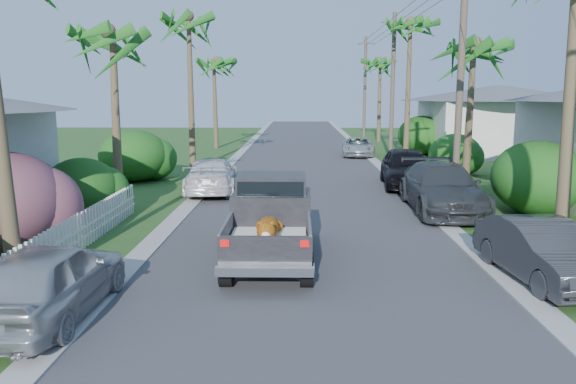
{
  "coord_description": "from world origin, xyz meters",
  "views": [
    {
      "loc": [
        -0.3,
        -7.95,
        4.05
      ],
      "look_at": [
        -0.58,
        7.15,
        1.4
      ],
      "focal_mm": 35.0,
      "sensor_mm": 36.0,
      "label": 1
    }
  ],
  "objects_px": {
    "palm_r_b": "(473,45)",
    "palm_r_c": "(411,23)",
    "utility_pole_b": "(460,78)",
    "utility_pole_d": "(365,87)",
    "parked_car_ln": "(49,281)",
    "palm_r_d": "(380,61)",
    "pickup_truck": "(271,218)",
    "parked_car_rm": "(442,188)",
    "house_right_far": "(497,123)",
    "parked_car_rd": "(358,147)",
    "parked_car_rn": "(542,252)",
    "parked_car_rf": "(406,168)",
    "palm_l_b": "(111,32)",
    "parked_car_lf": "(212,176)",
    "palm_l_d": "(214,60)",
    "utility_pole_c": "(393,85)",
    "palm_l_c": "(189,18)"
  },
  "relations": [
    {
      "from": "parked_car_rd",
      "to": "utility_pole_b",
      "type": "xyz_separation_m",
      "value": [
        2.0,
        -15.81,
        3.99
      ]
    },
    {
      "from": "parked_car_rn",
      "to": "utility_pole_b",
      "type": "height_order",
      "value": "utility_pole_b"
    },
    {
      "from": "palm_r_b",
      "to": "palm_r_c",
      "type": "xyz_separation_m",
      "value": [
        -0.4,
        11.0,
        2.16
      ]
    },
    {
      "from": "palm_l_c",
      "to": "palm_r_b",
      "type": "xyz_separation_m",
      "value": [
        12.6,
        -7.0,
        -1.96
      ]
    },
    {
      "from": "palm_r_c",
      "to": "parked_car_rf",
      "type": "bearing_deg",
      "value": -100.64
    },
    {
      "from": "palm_r_b",
      "to": "parked_car_ln",
      "type": "bearing_deg",
      "value": -130.56
    },
    {
      "from": "parked_car_rm",
      "to": "parked_car_ln",
      "type": "height_order",
      "value": "parked_car_rm"
    },
    {
      "from": "parked_car_rm",
      "to": "parked_car_ln",
      "type": "xyz_separation_m",
      "value": [
        -9.49,
        -9.64,
        -0.11
      ]
    },
    {
      "from": "parked_car_rm",
      "to": "parked_car_rf",
      "type": "relative_size",
      "value": 1.12
    },
    {
      "from": "palm_r_c",
      "to": "parked_car_lf",
      "type": "bearing_deg",
      "value": -131.93
    },
    {
      "from": "pickup_truck",
      "to": "palm_l_c",
      "type": "xyz_separation_m",
      "value": [
        -5.03,
        16.32,
        6.9
      ]
    },
    {
      "from": "palm_r_d",
      "to": "palm_r_c",
      "type": "bearing_deg",
      "value": -91.23
    },
    {
      "from": "palm_l_d",
      "to": "utility_pole_c",
      "type": "height_order",
      "value": "utility_pole_c"
    },
    {
      "from": "parked_car_rm",
      "to": "palm_r_b",
      "type": "relative_size",
      "value": 0.78
    },
    {
      "from": "parked_car_rm",
      "to": "utility_pole_d",
      "type": "bearing_deg",
      "value": 89.0
    },
    {
      "from": "palm_l_d",
      "to": "utility_pole_c",
      "type": "relative_size",
      "value": 0.86
    },
    {
      "from": "parked_car_rm",
      "to": "palm_r_b",
      "type": "bearing_deg",
      "value": 63.21
    },
    {
      "from": "parked_car_rm",
      "to": "utility_pole_c",
      "type": "distance_m",
      "value": 17.13
    },
    {
      "from": "palm_l_b",
      "to": "pickup_truck",
      "type": "bearing_deg",
      "value": -47.33
    },
    {
      "from": "parked_car_lf",
      "to": "palm_r_d",
      "type": "height_order",
      "value": "palm_r_d"
    },
    {
      "from": "utility_pole_c",
      "to": "utility_pole_d",
      "type": "height_order",
      "value": "same"
    },
    {
      "from": "palm_r_d",
      "to": "pickup_truck",
      "type": "bearing_deg",
      "value": -102.28
    },
    {
      "from": "palm_r_c",
      "to": "utility_pole_d",
      "type": "bearing_deg",
      "value": 92.02
    },
    {
      "from": "parked_car_lf",
      "to": "palm_l_d",
      "type": "height_order",
      "value": "palm_l_d"
    },
    {
      "from": "parked_car_rn",
      "to": "parked_car_lf",
      "type": "relative_size",
      "value": 0.82
    },
    {
      "from": "palm_r_b",
      "to": "house_right_far",
      "type": "height_order",
      "value": "palm_r_b"
    },
    {
      "from": "parked_car_rf",
      "to": "palm_l_d",
      "type": "bearing_deg",
      "value": 126.29
    },
    {
      "from": "parked_car_rm",
      "to": "parked_car_rn",
      "type": "bearing_deg",
      "value": -86.95
    },
    {
      "from": "parked_car_rd",
      "to": "palm_r_c",
      "type": "bearing_deg",
      "value": -43.35
    },
    {
      "from": "house_right_far",
      "to": "parked_car_rm",
      "type": "bearing_deg",
      "value": -113.98
    },
    {
      "from": "parked_car_ln",
      "to": "palm_l_b",
      "type": "bearing_deg",
      "value": -77.91
    },
    {
      "from": "parked_car_rn",
      "to": "utility_pole_d",
      "type": "height_order",
      "value": "utility_pole_d"
    },
    {
      "from": "pickup_truck",
      "to": "parked_car_rn",
      "type": "height_order",
      "value": "pickup_truck"
    },
    {
      "from": "pickup_truck",
      "to": "palm_l_c",
      "type": "height_order",
      "value": "palm_l_c"
    },
    {
      "from": "parked_car_rm",
      "to": "palm_r_b",
      "type": "height_order",
      "value": "palm_r_b"
    },
    {
      "from": "utility_pole_b",
      "to": "palm_r_d",
      "type": "bearing_deg",
      "value": 88.09
    },
    {
      "from": "parked_car_rm",
      "to": "house_right_far",
      "type": "bearing_deg",
      "value": 66.66
    },
    {
      "from": "parked_car_rf",
      "to": "pickup_truck",
      "type": "bearing_deg",
      "value": -112.13
    },
    {
      "from": "palm_r_b",
      "to": "palm_r_c",
      "type": "bearing_deg",
      "value": 92.08
    },
    {
      "from": "parked_car_lf",
      "to": "house_right_far",
      "type": "xyz_separation_m",
      "value": [
        16.86,
        15.2,
        1.41
      ]
    },
    {
      "from": "parked_car_ln",
      "to": "utility_pole_b",
      "type": "height_order",
      "value": "utility_pole_b"
    },
    {
      "from": "parked_car_rd",
      "to": "parked_car_ln",
      "type": "height_order",
      "value": "parked_car_ln"
    },
    {
      "from": "parked_car_rn",
      "to": "parked_car_rd",
      "type": "distance_m",
      "value": 24.93
    },
    {
      "from": "pickup_truck",
      "to": "palm_l_b",
      "type": "relative_size",
      "value": 0.69
    },
    {
      "from": "parked_car_rn",
      "to": "palm_r_c",
      "type": "relative_size",
      "value": 0.43
    },
    {
      "from": "parked_car_rf",
      "to": "parked_car_lf",
      "type": "height_order",
      "value": "parked_car_rf"
    },
    {
      "from": "utility_pole_b",
      "to": "utility_pole_d",
      "type": "bearing_deg",
      "value": 90.0
    },
    {
      "from": "palm_l_d",
      "to": "palm_r_b",
      "type": "distance_m",
      "value": 23.08
    },
    {
      "from": "parked_car_rn",
      "to": "parked_car_ln",
      "type": "distance_m",
      "value": 10.06
    },
    {
      "from": "parked_car_ln",
      "to": "utility_pole_b",
      "type": "distance_m",
      "value": 15.86
    }
  ]
}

